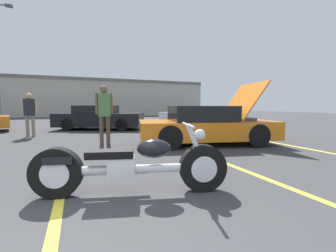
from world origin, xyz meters
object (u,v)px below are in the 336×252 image
motorcycle (132,166)px  spectator_midground (104,109)px  parked_car_mid_right_row (99,118)px  spectator_near_motorcycle (30,111)px  parked_car_right_row (192,115)px  show_car_hood_open (206,125)px

motorcycle → spectator_midground: size_ratio=1.42×
motorcycle → parked_car_mid_right_row: bearing=102.6°
spectator_near_motorcycle → spectator_midground: bearing=-50.2°
spectator_near_motorcycle → motorcycle: bearing=-71.5°
parked_car_right_row → parked_car_mid_right_row: 7.19m
motorcycle → show_car_hood_open: size_ratio=0.58×
motorcycle → parked_car_mid_right_row: 9.08m
motorcycle → spectator_near_motorcycle: bearing=123.4°
spectator_midground → parked_car_right_row: bearing=46.9°
show_car_hood_open → spectator_midground: show_car_hood_open is taller
parked_car_right_row → spectator_near_motorcycle: spectator_near_motorcycle is taller
spectator_near_motorcycle → spectator_midground: 3.92m
show_car_hood_open → parked_car_mid_right_row: (-2.77, 5.88, -0.00)m
parked_car_mid_right_row → spectator_near_motorcycle: size_ratio=2.71×
parked_car_mid_right_row → show_car_hood_open: bearing=-40.1°
show_car_hood_open → motorcycle: bearing=-121.5°
parked_car_right_row → spectator_near_motorcycle: 10.50m
parked_car_right_row → parked_car_mid_right_row: size_ratio=1.09×
motorcycle → show_car_hood_open: (3.15, 3.19, 0.20)m
parked_car_mid_right_row → spectator_midground: size_ratio=2.53×
motorcycle → spectator_near_motorcycle: (-2.41, 7.18, 0.62)m
motorcycle → spectator_midground: (0.10, 4.17, 0.71)m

